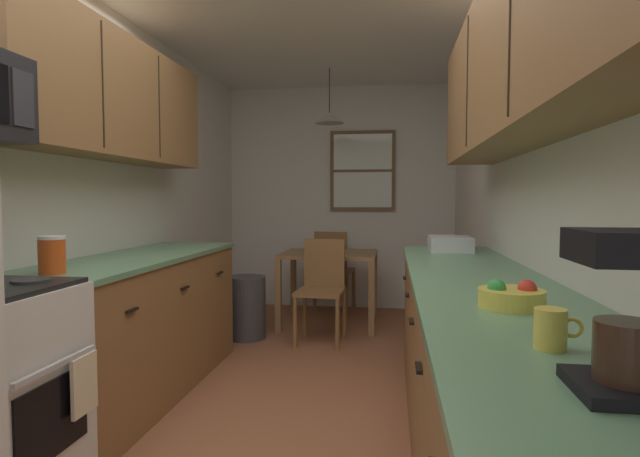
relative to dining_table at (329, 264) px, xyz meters
The scene contains 19 objects.
ground_plane 1.87m from the dining_table, 89.23° to the right, with size 12.00×12.00×0.00m, color #995B3D.
wall_left 2.30m from the dining_table, 126.95° to the right, with size 0.10×9.00×2.55m, color silver.
wall_right 2.33m from the dining_table, 52.08° to the right, with size 0.10×9.00×2.55m, color silver.
wall_back 1.11m from the dining_table, 88.47° to the left, with size 4.40×0.10×2.55m, color silver.
counter_left 2.23m from the dining_table, 116.03° to the right, with size 0.64×1.98×0.90m.
upper_cabinets_left 2.66m from the dining_table, 118.58° to the right, with size 0.33×2.06×0.75m.
counter_right 2.88m from the dining_table, 69.17° to the right, with size 0.64×3.23×0.90m.
upper_cabinets_right 3.23m from the dining_table, 67.00° to the right, with size 0.33×2.91×0.73m.
dining_table is the anchor object (origin of this frame).
dining_chair_near 0.62m from the dining_table, 88.91° to the right, with size 0.42×0.42×0.90m.
dining_chair_far 0.62m from the dining_table, 92.96° to the left, with size 0.45×0.45×0.90m.
pendant_light 1.45m from the dining_table, 87.32° to the left, with size 0.29×0.29×0.54m.
back_window 1.30m from the dining_table, 70.84° to the left, with size 0.74×0.05×0.91m.
trash_bin 0.98m from the dining_table, 137.54° to the right, with size 0.35×0.35×0.56m, color #3F3F42.
storage_canister 3.00m from the dining_table, 109.13° to the right, with size 0.12×0.12×0.18m.
dish_towel 3.20m from the dining_table, 101.13° to the right, with size 0.02×0.16×0.24m, color beige.
mug_by_coffeemaker 3.90m from the dining_table, 75.17° to the right, with size 0.11×0.07×0.10m.
fruit_bowl 3.45m from the dining_table, 72.91° to the right, with size 0.21×0.21×0.09m.
dish_rack 1.79m from the dining_table, 54.60° to the right, with size 0.28×0.34×0.10m, color silver.
Camera 1 is at (0.60, -2.23, 1.25)m, focal length 28.36 mm.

